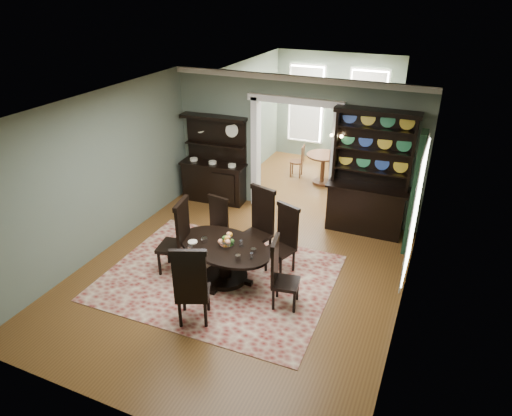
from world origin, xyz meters
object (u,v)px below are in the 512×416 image
Objects in this scene: sideboard at (215,172)px; welsh_dresser at (368,189)px; parlor_table at (323,165)px; dining_table at (225,256)px.

sideboard is 3.55m from welsh_dresser.
sideboard is at bearing 178.79° from welsh_dresser.
welsh_dresser is (3.55, -0.04, 0.21)m from sideboard.
welsh_dresser reaches higher than sideboard.
sideboard reaches higher than parlor_table.
parlor_table reaches higher than dining_table.
dining_table is 0.98× the size of sideboard.
parlor_table is (-1.48, 1.97, -0.40)m from welsh_dresser.
parlor_table is at bearing 126.43° from welsh_dresser.
welsh_dresser reaches higher than dining_table.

